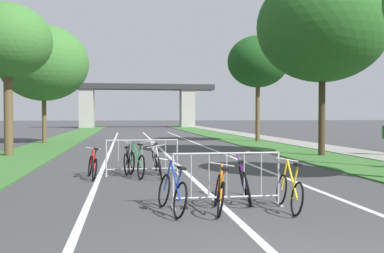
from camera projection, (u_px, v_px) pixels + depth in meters
grass_verge_left at (66, 139)px, 32.22m from camera, size 2.89×71.69×0.05m
grass_verge_right at (228, 137)px, 34.11m from camera, size 2.89×71.69×0.05m
sidewalk_path_right at (259, 137)px, 34.49m from camera, size 2.14×71.69×0.08m
lane_stripe_center at (158, 146)px, 24.68m from camera, size 0.14×41.48×0.01m
lane_stripe_right_lane at (203, 146)px, 25.07m from camera, size 0.14×41.48×0.01m
lane_stripe_left_lane at (112, 147)px, 24.28m from camera, size 0.14×41.48×0.01m
overpass_bridge at (138, 98)px, 62.61m from camera, size 22.15×2.88×6.28m
tree_left_pine_far at (8, 41)px, 18.47m from camera, size 3.72×3.72×6.54m
tree_left_maple_mid at (44, 63)px, 26.86m from camera, size 5.50×5.50×7.35m
tree_right_pine_near at (322, 27)px, 18.56m from camera, size 5.61×5.61×7.97m
tree_right_cypress_far at (258, 62)px, 28.88m from camera, size 4.05×4.05×7.08m
crowd_barrier_nearest at (227, 180)px, 8.38m from camera, size 2.15×0.45×1.05m
crowd_barrier_second at (142, 158)px, 12.81m from camera, size 2.15×0.46×1.05m
bicycle_green_0 at (136, 164)px, 12.37m from camera, size 0.54×1.75×0.97m
bicycle_red_1 at (93, 166)px, 12.10m from camera, size 0.44×1.57×0.87m
bicycle_purple_2 at (245, 183)px, 8.88m from camera, size 0.53×1.71×0.99m
bicycle_orange_3 at (220, 192)px, 7.90m from camera, size 0.57×1.59×0.87m
bicycle_yellow_4 at (289, 191)px, 8.03m from camera, size 0.49×1.59×0.94m
bicycle_silver_5 at (156, 161)px, 13.28m from camera, size 0.50×1.66×1.00m
bicycle_black_6 at (129, 161)px, 13.18m from camera, size 0.45×1.62×0.98m
bicycle_white_7 at (159, 164)px, 12.39m from camera, size 0.52×1.72×0.97m
bicycle_blue_8 at (172, 192)px, 7.85m from camera, size 0.50×1.65×0.95m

